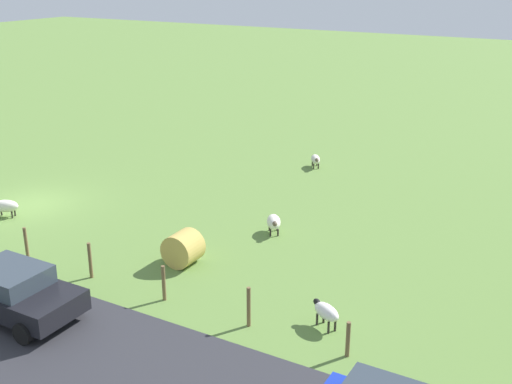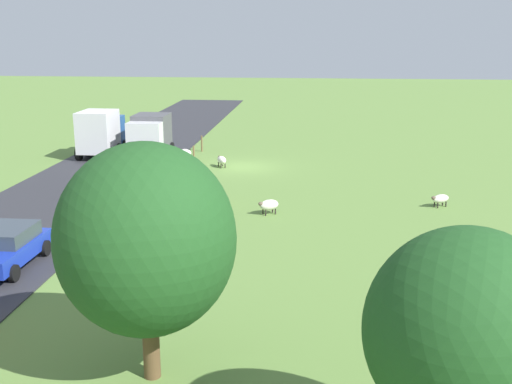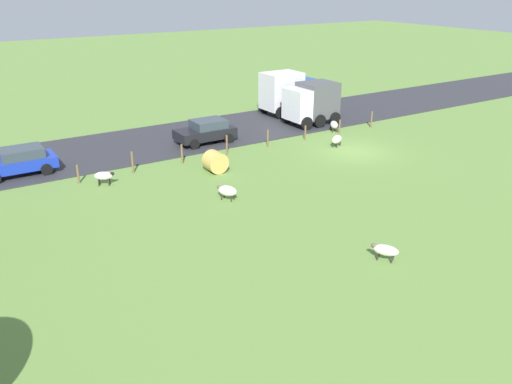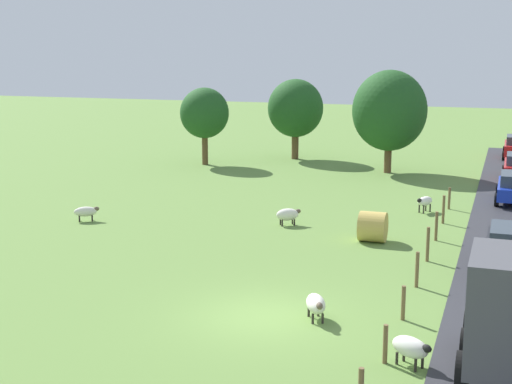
{
  "view_description": "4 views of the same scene",
  "coord_description": "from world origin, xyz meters",
  "views": [
    {
      "loc": [
        17.96,
        21.79,
        10.06
      ],
      "look_at": [
        -2.86,
        9.9,
        1.46
      ],
      "focal_mm": 44.56,
      "sensor_mm": 36.0,
      "label": 1
    },
    {
      "loc": [
        -4.87,
        40.61,
        8.97
      ],
      "look_at": [
        -1.93,
        11.52,
        1.3
      ],
      "focal_mm": 43.51,
      "sensor_mm": 36.0,
      "label": 2
    },
    {
      "loc": [
        -24.39,
        23.1,
        10.55
      ],
      "look_at": [
        -5.83,
        11.29,
        1.64
      ],
      "focal_mm": 37.49,
      "sensor_mm": 36.0,
      "label": 3
    },
    {
      "loc": [
        6.47,
        -19.18,
        7.69
      ],
      "look_at": [
        -3.55,
        9.62,
        1.67
      ],
      "focal_mm": 51.57,
      "sensor_mm": 36.0,
      "label": 4
    }
  ],
  "objects": [
    {
      "name": "sheep_1",
      "position": [
        -2.52,
        10.9,
        0.49
      ],
      "size": [
        1.14,
        1.0,
        0.76
      ],
      "color": "silver",
      "rests_on": "ground_plane"
    },
    {
      "name": "sheep_2",
      "position": [
        1.53,
        0.23,
        0.49
      ],
      "size": [
        0.94,
        1.21,
        0.75
      ],
      "color": "silver",
      "rests_on": "ground_plane"
    },
    {
      "name": "hay_bale_0",
      "position": [
        1.49,
        9.41,
        0.61
      ],
      "size": [
        1.07,
        1.23,
        1.22
      ],
      "primitive_type": "cylinder",
      "rotation": [
        1.57,
        0.0,
        1.57
      ],
      "color": "tan",
      "rests_on": "ground_plane"
    },
    {
      "name": "road_strip",
      "position": [
        8.96,
        0.0,
        0.03
      ],
      "size": [
        8.0,
        80.0,
        0.06
      ],
      "primitive_type": "cube",
      "color": "#2D2D33",
      "rests_on": "ground_plane"
    },
    {
      "name": "ground_plane",
      "position": [
        0.0,
        0.0,
        0.0
      ],
      "size": [
        160.0,
        160.0,
        0.0
      ],
      "primitive_type": "plane",
      "color": "olive"
    },
    {
      "name": "fence_post_4",
      "position": [
        3.89,
        7.29,
        0.64
      ],
      "size": [
        0.12,
        0.12,
        1.28
      ],
      "primitive_type": "cylinder",
      "color": "brown",
      "rests_on": "ground_plane"
    },
    {
      "name": "fence_post_3",
      "position": [
        3.89,
        4.18,
        0.59
      ],
      "size": [
        0.12,
        0.12,
        1.19
      ],
      "primitive_type": "cylinder",
      "color": "brown",
      "rests_on": "ground_plane"
    },
    {
      "name": "car_1",
      "position": [
        7.02,
        19.07,
        0.85
      ],
      "size": [
        2.16,
        4.16,
        1.5
      ],
      "color": "#1933B2",
      "rests_on": "road_strip"
    },
    {
      "name": "fence_post_1",
      "position": [
        3.89,
        -2.04,
        0.5
      ],
      "size": [
        0.12,
        0.12,
        1.0
      ],
      "primitive_type": "cylinder",
      "color": "brown",
      "rests_on": "ground_plane"
    },
    {
      "name": "sheep_3",
      "position": [
        -11.31,
        8.67,
        0.44
      ],
      "size": [
        1.12,
        0.92,
        0.67
      ],
      "color": "silver",
      "rests_on": "ground_plane"
    },
    {
      "name": "truck_0",
      "position": [
        6.96,
        -1.84,
        1.71
      ],
      "size": [
        2.63,
        3.81,
        3.09
      ],
      "color": "white",
      "rests_on": "road_strip"
    },
    {
      "name": "fence_post_5",
      "position": [
        3.89,
        10.4,
        0.6
      ],
      "size": [
        0.12,
        0.12,
        1.2
      ],
      "primitive_type": "cylinder",
      "color": "brown",
      "rests_on": "ground_plane"
    },
    {
      "name": "fence_post_0",
      "position": [
        3.89,
        -5.15,
        0.61
      ],
      "size": [
        0.12,
        0.12,
        1.22
      ],
      "primitive_type": "cylinder",
      "color": "brown",
      "rests_on": "ground_plane"
    },
    {
      "name": "car_0",
      "position": [
        6.9,
        7.19,
        0.86
      ],
      "size": [
        2.2,
        3.95,
        1.53
      ],
      "color": "black",
      "rests_on": "road_strip"
    },
    {
      "name": "sheep_0",
      "position": [
        2.85,
        15.51,
        0.53
      ],
      "size": [
        0.85,
        1.1,
        0.76
      ],
      "color": "white",
      "rests_on": "ground_plane"
    },
    {
      "name": "fence_post_7",
      "position": [
        3.89,
        16.61,
        0.53
      ],
      "size": [
        0.12,
        0.12,
        1.06
      ],
      "primitive_type": "cylinder",
      "color": "brown",
      "rests_on": "ground_plane"
    },
    {
      "name": "fence_post_2",
      "position": [
        3.89,
        1.07,
        0.51
      ],
      "size": [
        0.12,
        0.12,
        1.02
      ],
      "primitive_type": "cylinder",
      "color": "brown",
      "rests_on": "ground_plane"
    },
    {
      "name": "sheep_4",
      "position": [
        4.5,
        -2.04,
        0.5
      ],
      "size": [
        1.14,
        0.94,
        0.76
      ],
      "color": "white",
      "rests_on": "ground_plane"
    },
    {
      "name": "truck_1",
      "position": [
        10.68,
        -2.18,
        1.83
      ],
      "size": [
        2.62,
        4.16,
        3.37
      ],
      "color": "#1E4C99",
      "rests_on": "road_strip"
    },
    {
      "name": "fence_post_6",
      "position": [
        3.89,
        13.5,
        0.64
      ],
      "size": [
        0.12,
        0.12,
        1.27
      ],
      "primitive_type": "cylinder",
      "color": "brown",
      "rests_on": "ground_plane"
    }
  ]
}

